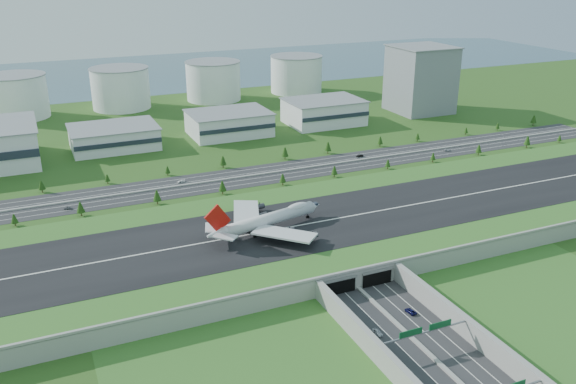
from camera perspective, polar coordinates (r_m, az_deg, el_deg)
name	(u,v)px	position (r m, az deg, el deg)	size (l,w,h in m)	color
ground	(306,240)	(291.72, 1.70, -4.50)	(1200.00, 1200.00, 0.00)	#2F4F18
airfield_deck	(306,232)	(289.88, 1.72, -3.77)	(520.00, 100.00, 9.20)	gray
underpass_road	(432,349)	(216.70, 13.32, -14.07)	(38.80, 120.40, 8.00)	#28282B
sign_gantry_near	(425,333)	(217.55, 12.71, -12.74)	(38.70, 0.70, 9.80)	gray
north_expressway	(240,178)	(373.07, -4.52, 1.34)	(560.00, 36.00, 0.12)	#28282B
tree_row	(238,171)	(371.44, -4.71, 2.02)	(502.23, 48.70, 8.40)	#3D2819
hangar_mid_a	(114,137)	(446.69, -15.97, 4.95)	(58.00, 42.00, 15.00)	silver
hangar_mid_b	(229,123)	(464.26, -5.54, 6.40)	(58.00, 42.00, 17.00)	silver
hangar_mid_c	(324,112)	(493.75, 3.37, 7.48)	(58.00, 42.00, 19.00)	silver
office_tower	(421,80)	(542.82, 12.30, 10.24)	(46.00, 46.00, 55.00)	gray
fuel_tank_a	(16,97)	(558.04, -24.09, 8.14)	(50.00, 50.00, 35.00)	white
fuel_tank_b	(121,88)	(563.43, -15.39, 9.33)	(50.00, 50.00, 35.00)	white
fuel_tank_c	(213,81)	(581.34, -7.00, 10.27)	(50.00, 50.00, 35.00)	white
fuel_tank_d	(296,74)	(610.65, 0.78, 10.95)	(50.00, 50.00, 35.00)	white
bay_water	(129,73)	(737.03, -14.68, 10.68)	(1200.00, 260.00, 0.06)	#365768
boeing_747	(267,220)	(279.75, -1.99, -2.61)	(62.61, 58.52, 19.65)	silver
car_0	(377,332)	(225.75, 8.37, -12.85)	(1.99, 4.94, 1.68)	silver
car_2	(411,311)	(239.77, 11.40, -10.88)	(2.36, 5.11, 1.42)	#0C0D3C
car_4	(68,208)	(345.61, -19.86, -1.43)	(1.79, 4.44, 1.51)	slate
car_5	(360,156)	(413.29, 6.72, 3.39)	(1.76, 5.06, 1.67)	black
car_6	(447,150)	(437.35, 14.68, 3.81)	(2.21, 4.80, 1.33)	silver
car_7	(181,181)	(369.15, -9.98, 0.99)	(2.05, 5.05, 1.47)	white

